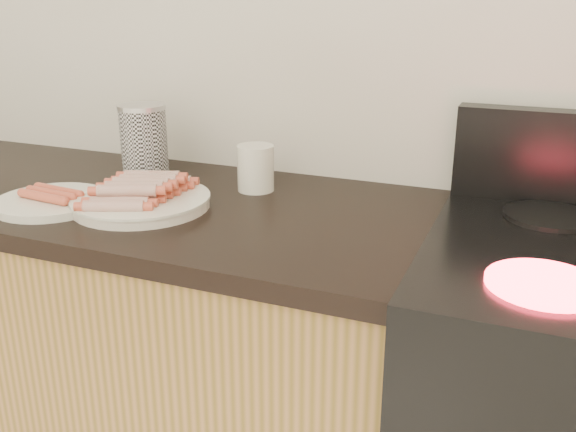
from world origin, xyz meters
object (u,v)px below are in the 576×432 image
at_px(main_plate, 141,203).
at_px(side_plate, 52,202).
at_px(canister, 144,141).
at_px(mug, 256,168).

distance_m(main_plate, side_plate, 0.20).
xyz_separation_m(main_plate, canister, (-0.13, 0.21, 0.08)).
bearing_deg(mug, canister, -179.93).
xyz_separation_m(canister, mug, (0.31, 0.00, -0.04)).
distance_m(canister, mug, 0.31).
height_order(main_plate, mug, mug).
distance_m(main_plate, canister, 0.26).
bearing_deg(canister, side_plate, -102.15).
bearing_deg(canister, mug, 0.07).
bearing_deg(main_plate, mug, 50.08).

